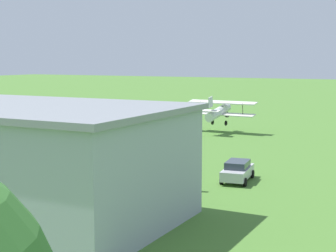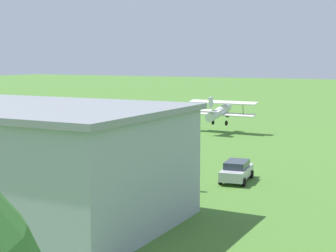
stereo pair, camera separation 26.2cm
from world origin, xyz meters
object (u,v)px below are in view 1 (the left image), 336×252
biplane (219,111)px  person_crossing_taxiway (78,151)px  person_at_fence_line (165,154)px  person_near_hangar_door (175,159)px  person_watching_takeoff (196,180)px  car_silver (237,171)px

biplane → person_crossing_taxiway: 24.11m
person_at_fence_line → biplane: bearing=-81.1°
person_near_hangar_door → person_watching_takeoff: (-5.20, 6.86, 0.01)m
person_crossing_taxiway → person_watching_takeoff: (-15.09, 5.83, 0.01)m
person_crossing_taxiway → person_at_fence_line: 8.51m
car_silver → person_at_fence_line: person_at_fence_line is taller
biplane → person_near_hangar_door: bearing=102.6°
biplane → person_watching_takeoff: (-10.24, 29.36, -2.04)m
person_watching_takeoff → person_at_fence_line: (6.94, -8.29, 0.02)m
biplane → car_silver: bearing=115.3°
person_watching_takeoff → person_at_fence_line: person_at_fence_line is taller
biplane → person_crossing_taxiway: bearing=78.4°
car_silver → person_near_hangar_door: 7.16m
person_near_hangar_door → person_at_fence_line: person_at_fence_line is taller
person_watching_takeoff → person_crossing_taxiway: bearing=-21.1°
car_silver → person_near_hangar_door: (6.75, -2.39, -0.03)m
car_silver → biplane: bearing=-64.7°
person_crossing_taxiway → person_watching_takeoff: 16.17m
car_silver → person_crossing_taxiway: person_crossing_taxiway is taller
biplane → person_at_fence_line: biplane is taller
person_watching_takeoff → car_silver: bearing=-109.2°
person_crossing_taxiway → person_near_hangar_door: 9.94m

